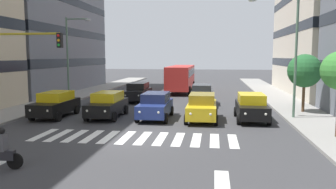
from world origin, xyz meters
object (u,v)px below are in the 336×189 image
at_px(bus_behind_traffic, 181,76).
at_px(car_0, 251,107).
at_px(car_3, 107,104).
at_px(traffic_light_gantry, 9,64).
at_px(street_lamp_right, 71,51).
at_px(car_4, 56,104).
at_px(street_lamp_left, 288,44).
at_px(car_row2_0, 202,94).
at_px(car_row2_1, 138,92).
at_px(car_1, 202,107).
at_px(motorcycle_with_rider, 1,152).
at_px(street_tree_1, 305,71).
at_px(car_2, 155,105).

bearing_deg(bus_behind_traffic, car_0, 110.16).
bearing_deg(car_3, car_0, -178.51).
relative_size(traffic_light_gantry, street_lamp_right, 0.74).
bearing_deg(car_4, car_0, -177.51).
bearing_deg(street_lamp_left, car_row2_0, -46.62).
bearing_deg(car_row2_0, car_row2_1, -12.11).
height_order(car_3, car_4, same).
bearing_deg(car_4, street_lamp_left, -175.34).
relative_size(car_1, motorcycle_with_rider, 2.61).
bearing_deg(street_lamp_left, street_tree_1, -125.01).
relative_size(bus_behind_traffic, traffic_light_gantry, 1.91).
bearing_deg(car_4, car_2, -177.40).
height_order(car_4, street_lamp_right, street_lamp_right).
height_order(car_row2_0, street_lamp_left, street_lamp_left).
distance_m(car_row2_0, street_lamp_right, 12.38).
height_order(street_lamp_left, street_tree_1, street_lamp_left).
bearing_deg(street_tree_1, car_row2_1, -20.22).
distance_m(car_row2_0, bus_behind_traffic, 10.69).
distance_m(car_row2_0, car_row2_1, 6.04).
bearing_deg(car_row2_1, car_0, 139.41).
xyz_separation_m(car_row2_1, motorcycle_with_rider, (0.80, 18.86, -0.24)).
relative_size(car_2, traffic_light_gantry, 0.81).
xyz_separation_m(car_0, street_lamp_right, (15.24, -7.00, 3.72)).
relative_size(car_row2_1, motorcycle_with_rider, 2.61).
height_order(car_1, car_3, same).
bearing_deg(car_1, car_3, -1.92).
height_order(car_1, bus_behind_traffic, bus_behind_traffic).
distance_m(traffic_light_gantry, street_lamp_left, 16.74).
relative_size(motorcycle_with_rider, street_tree_1, 0.41).
bearing_deg(street_lamp_right, car_row2_0, 178.74).
distance_m(traffic_light_gantry, street_tree_1, 19.22).
xyz_separation_m(car_2, bus_behind_traffic, (0.00, -17.26, 0.97)).
height_order(car_0, street_tree_1, street_tree_1).
bearing_deg(street_lamp_left, street_lamp_right, -19.81).
distance_m(motorcycle_with_rider, traffic_light_gantry, 7.13).
relative_size(car_4, motorcycle_with_rider, 2.61).
relative_size(bus_behind_traffic, street_lamp_left, 1.34).
distance_m(bus_behind_traffic, street_lamp_right, 13.73).
bearing_deg(car_3, car_row2_1, -91.44).
bearing_deg(car_1, street_tree_1, -153.51).
xyz_separation_m(car_0, street_tree_1, (-3.98, -3.10, 2.20)).
xyz_separation_m(car_4, bus_behind_traffic, (-6.87, -17.57, 0.97)).
distance_m(car_1, street_tree_1, 8.28).
xyz_separation_m(motorcycle_with_rider, street_lamp_right, (5.10, -17.86, 3.96)).
height_order(car_4, car_row2_0, same).
bearing_deg(car_0, car_row2_1, -40.59).
relative_size(car_3, street_lamp_right, 0.60).
distance_m(bus_behind_traffic, street_tree_1, 17.30).
xyz_separation_m(car_1, car_4, (9.94, 0.11, 0.00)).
relative_size(car_0, street_lamp_right, 0.60).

